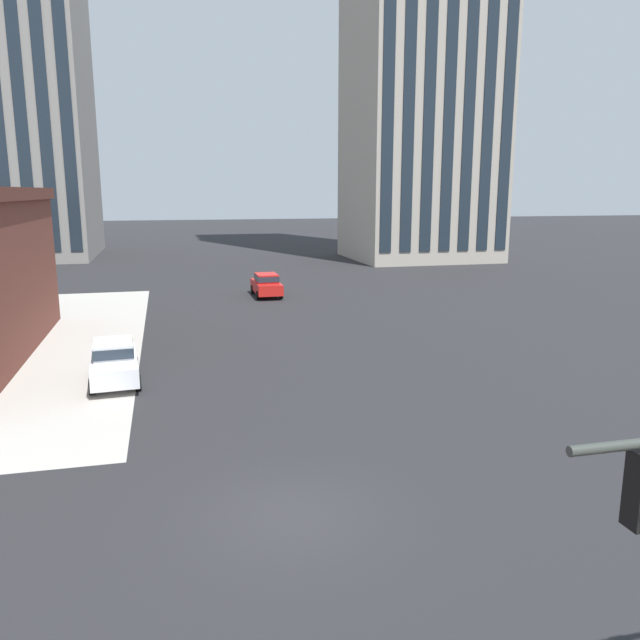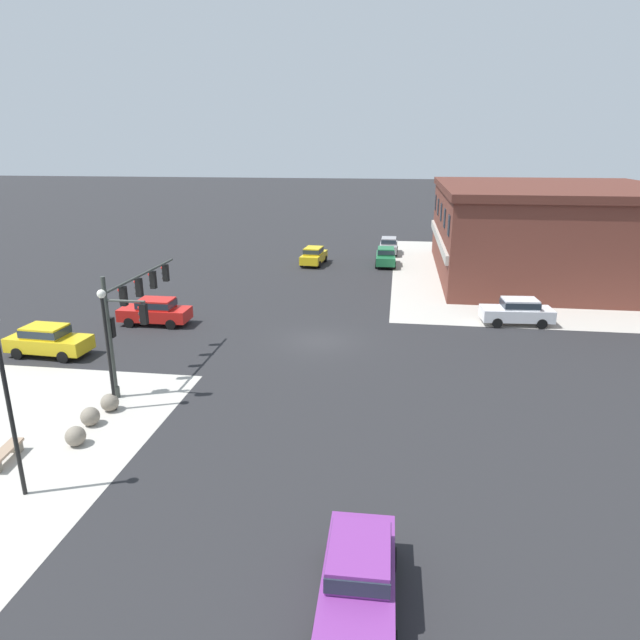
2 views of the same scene
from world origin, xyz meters
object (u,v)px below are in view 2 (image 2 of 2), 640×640
street_lamp_corner_near (107,336)px  bollard_sphere_curb_a (110,402)px  bollard_sphere_curb_b (90,416)px  car_parked_curb (389,245)px  bench_near_signal (5,454)px  car_main_southbound_near (359,574)px  car_cross_westbound (155,311)px  car_main_northbound_near (386,256)px  street_lamp_mid_sidewalk (6,388)px  bollard_sphere_curb_c (76,436)px  car_main_southbound_far (314,255)px  traffic_signal_main (132,308)px  car_cross_eastbound (48,339)px  car_main_northbound_far (518,311)px

street_lamp_corner_near → bollard_sphere_curb_a: bearing=-54.0°
bollard_sphere_curb_b → car_parked_curb: car_parked_curb is taller
bench_near_signal → bollard_sphere_curb_a: bearing=158.3°
car_main_southbound_near → car_cross_westbound: same height
car_main_northbound_near → car_cross_westbound: 24.55m
street_lamp_mid_sidewalk → bollard_sphere_curb_c: bearing=-179.3°
bollard_sphere_curb_a → bench_near_signal: (4.35, -1.73, -0.06)m
bollard_sphere_curb_b → car_main_southbound_far: size_ratio=0.17×
bollard_sphere_curb_a → bollard_sphere_curb_c: 2.91m
traffic_signal_main → car_cross_eastbound: bearing=-111.4°
car_main_southbound_far → street_lamp_mid_sidewalk: bearing=-6.0°
car_main_northbound_near → car_parked_curb: same height
bench_near_signal → car_main_northbound_far: car_main_northbound_far is taller
street_lamp_mid_sidewalk → car_parked_curb: 45.38m
bollard_sphere_curb_c → car_cross_westbound: 15.00m
street_lamp_corner_near → car_cross_westbound: street_lamp_corner_near is taller
street_lamp_corner_near → bench_near_signal: bearing=-23.0°
traffic_signal_main → car_main_southbound_near: 17.20m
bollard_sphere_curb_c → bench_near_signal: 2.37m
car_main_northbound_near → bollard_sphere_curb_c: bearing=-17.2°
street_lamp_corner_near → car_parked_curb: (-37.79, 10.92, -2.46)m
car_main_northbound_near → car_cross_eastbound: 31.46m
bollard_sphere_curb_c → car_main_northbound_far: (-17.86, 19.58, 0.53)m
bollard_sphere_curb_a → street_lamp_corner_near: 3.00m
car_main_northbound_far → car_main_southbound_near: bearing=-19.1°
bollard_sphere_curb_b → bollard_sphere_curb_c: bearing=10.7°
bench_near_signal → car_main_northbound_far: size_ratio=0.41×
car_cross_westbound → car_cross_eastbound: bearing=-30.2°
street_lamp_corner_near → car_cross_westbound: (-11.63, -3.21, -2.46)m
street_lamp_corner_near → car_main_southbound_near: (9.23, 11.23, -2.46)m
car_main_southbound_far → bollard_sphere_curb_c: bearing=-6.7°
bollard_sphere_curb_b → car_main_southbound_near: size_ratio=0.17×
car_cross_eastbound → car_main_southbound_near: bearing=50.3°
bollard_sphere_curb_b → car_main_northbound_far: size_ratio=0.17×
car_main_southbound_near → car_parked_curb: 47.02m
bollard_sphere_curb_a → bollard_sphere_curb_c: size_ratio=1.00×
bench_near_signal → car_cross_eastbound: 11.20m
car_main_southbound_far → car_parked_curb: size_ratio=1.03×
bollard_sphere_curb_a → traffic_signal_main: bearing=-176.2°
street_lamp_mid_sidewalk → car_main_northbound_near: bearing=164.2°
traffic_signal_main → street_lamp_corner_near: (3.15, 0.38, -0.31)m
traffic_signal_main → bollard_sphere_curb_a: (3.27, 0.22, -3.30)m
car_cross_eastbound → car_cross_westbound: same height
traffic_signal_main → street_lamp_mid_sidewalk: bearing=2.5°
car_main_northbound_far → car_cross_eastbound: bearing=-70.7°
bollard_sphere_curb_c → car_parked_curb: size_ratio=0.17×
car_main_northbound_far → car_parked_curb: bearing=-159.4°
bench_near_signal → car_main_northbound_far: (-19.31, 21.46, 0.59)m
traffic_signal_main → car_main_southbound_far: size_ratio=1.67×
car_cross_westbound → bollard_sphere_curb_b: bearing=12.5°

